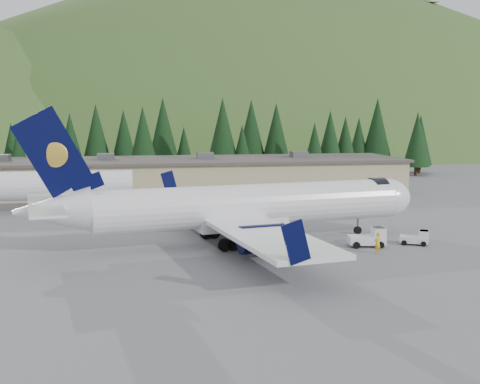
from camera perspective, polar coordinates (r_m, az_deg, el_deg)
name	(u,v)px	position (r m, az deg, el deg)	size (l,w,h in m)	color
ground	(251,242)	(56.64, 1.03, -4.79)	(600.00, 600.00, 0.00)	#5E5E63
airliner	(240,207)	(55.64, -0.04, -1.47)	(38.07, 35.91, 12.66)	white
second_airliner	(17,185)	(78.23, -20.40, 0.59)	(27.50, 11.00, 10.05)	white
baggage_tug_a	(370,238)	(56.03, 12.21, -4.27)	(3.46, 2.33, 1.75)	silver
baggage_tug_b	(417,238)	(57.83, 16.43, -4.22)	(2.86, 2.39, 1.36)	silver
terminal_building	(173,175)	(93.01, -6.40, 1.59)	(71.00, 17.00, 6.10)	tan
ramp_worker	(377,243)	(53.23, 12.91, -4.73)	(0.69, 0.45, 1.89)	gold
tree_line	(152,137)	(114.98, -8.32, 5.20)	(111.69, 18.67, 14.21)	black
hills	(280,320)	(285.58, 3.79, -12.01)	(614.00, 330.00, 300.00)	#2D4D1D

